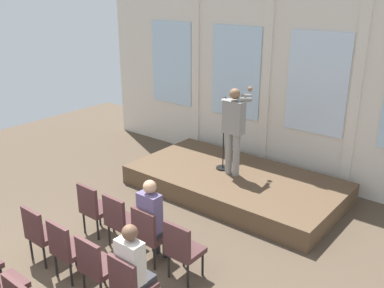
{
  "coord_description": "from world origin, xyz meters",
  "views": [
    {
      "loc": [
        4.37,
        -2.37,
        4.03
      ],
      "look_at": [
        -0.02,
        3.08,
        1.45
      ],
      "focal_mm": 40.47,
      "sensor_mm": 36.0,
      "label": 1
    }
  ],
  "objects_px": {
    "chair_r0_c0": "(94,206)",
    "chair_r1_c0": "(41,231)",
    "audience_r0_c2": "(152,217)",
    "audience_r1_c3": "(134,266)",
    "speaker": "(234,125)",
    "chair_r1_c2": "(96,264)",
    "chair_r0_c1": "(120,218)",
    "chair_r1_c1": "(67,246)",
    "chair_r0_c2": "(149,232)",
    "chair_r1_c3": "(130,284)",
    "mic_stand": "(223,154)",
    "chair_r0_c3": "(182,247)"
  },
  "relations": [
    {
      "from": "mic_stand",
      "to": "chair_r0_c1",
      "type": "height_order",
      "value": "mic_stand"
    },
    {
      "from": "chair_r1_c2",
      "to": "mic_stand",
      "type": "bearing_deg",
      "value": 100.05
    },
    {
      "from": "speaker",
      "to": "chair_r0_c2",
      "type": "distance_m",
      "value": 3.01
    },
    {
      "from": "audience_r0_c2",
      "to": "chair_r0_c3",
      "type": "xyz_separation_m",
      "value": [
        0.65,
        -0.08,
        -0.23
      ]
    },
    {
      "from": "speaker",
      "to": "chair_r0_c2",
      "type": "height_order",
      "value": "speaker"
    },
    {
      "from": "chair_r1_c1",
      "to": "mic_stand",
      "type": "bearing_deg",
      "value": 90.73
    },
    {
      "from": "speaker",
      "to": "chair_r1_c2",
      "type": "xyz_separation_m",
      "value": [
        0.4,
        -3.85,
        -0.9
      ]
    },
    {
      "from": "chair_r0_c3",
      "to": "chair_r1_c0",
      "type": "distance_m",
      "value": 2.19
    },
    {
      "from": "chair_r0_c1",
      "to": "chair_r1_c3",
      "type": "height_order",
      "value": "same"
    },
    {
      "from": "mic_stand",
      "to": "chair_r0_c2",
      "type": "xyz_separation_m",
      "value": [
        0.7,
        -2.93,
        -0.2
      ]
    },
    {
      "from": "speaker",
      "to": "chair_r0_c2",
      "type": "bearing_deg",
      "value": -82.01
    },
    {
      "from": "audience_r0_c2",
      "to": "audience_r1_c3",
      "type": "height_order",
      "value": "audience_r0_c2"
    },
    {
      "from": "chair_r1_c1",
      "to": "chair_r0_c2",
      "type": "bearing_deg",
      "value": 57.36
    },
    {
      "from": "chair_r1_c2",
      "to": "chair_r0_c3",
      "type": "bearing_deg",
      "value": 57.36
    },
    {
      "from": "audience_r0_c2",
      "to": "chair_r1_c1",
      "type": "relative_size",
      "value": 1.46
    },
    {
      "from": "audience_r0_c2",
      "to": "chair_r1_c0",
      "type": "distance_m",
      "value": 1.71
    },
    {
      "from": "chair_r1_c0",
      "to": "chair_r0_c1",
      "type": "bearing_deg",
      "value": 57.36
    },
    {
      "from": "chair_r0_c0",
      "to": "chair_r1_c3",
      "type": "relative_size",
      "value": 1.0
    },
    {
      "from": "chair_r0_c0",
      "to": "chair_r0_c2",
      "type": "bearing_deg",
      "value": 0.0
    },
    {
      "from": "chair_r0_c2",
      "to": "chair_r1_c1",
      "type": "relative_size",
      "value": 1.0
    },
    {
      "from": "chair_r0_c3",
      "to": "chair_r1_c1",
      "type": "xyz_separation_m",
      "value": [
        -1.3,
        -1.01,
        0.0
      ]
    },
    {
      "from": "audience_r1_c3",
      "to": "audience_r0_c2",
      "type": "bearing_deg",
      "value": 122.67
    },
    {
      "from": "chair_r0_c3",
      "to": "chair_r1_c1",
      "type": "relative_size",
      "value": 1.0
    },
    {
      "from": "audience_r0_c2",
      "to": "chair_r1_c0",
      "type": "xyz_separation_m",
      "value": [
        -1.3,
        -1.09,
        -0.23
      ]
    },
    {
      "from": "mic_stand",
      "to": "chair_r0_c1",
      "type": "relative_size",
      "value": 1.65
    },
    {
      "from": "speaker",
      "to": "chair_r1_c2",
      "type": "distance_m",
      "value": 3.98
    },
    {
      "from": "mic_stand",
      "to": "chair_r1_c0",
      "type": "height_order",
      "value": "mic_stand"
    },
    {
      "from": "chair_r0_c1",
      "to": "chair_r0_c2",
      "type": "relative_size",
      "value": 1.0
    },
    {
      "from": "chair_r1_c0",
      "to": "chair_r1_c1",
      "type": "bearing_deg",
      "value": 0.0
    },
    {
      "from": "speaker",
      "to": "chair_r0_c3",
      "type": "bearing_deg",
      "value": -69.76
    },
    {
      "from": "chair_r1_c1",
      "to": "chair_r1_c2",
      "type": "distance_m",
      "value": 0.65
    },
    {
      "from": "chair_r0_c1",
      "to": "chair_r1_c0",
      "type": "bearing_deg",
      "value": -122.64
    },
    {
      "from": "chair_r0_c1",
      "to": "chair_r1_c2",
      "type": "distance_m",
      "value": 1.2
    },
    {
      "from": "chair_r1_c0",
      "to": "chair_r1_c1",
      "type": "relative_size",
      "value": 1.0
    },
    {
      "from": "mic_stand",
      "to": "chair_r0_c1",
      "type": "bearing_deg",
      "value": -89.01
    },
    {
      "from": "chair_r1_c3",
      "to": "audience_r1_c3",
      "type": "distance_m",
      "value": 0.23
    },
    {
      "from": "chair_r0_c0",
      "to": "audience_r1_c3",
      "type": "distance_m",
      "value": 2.17
    },
    {
      "from": "speaker",
      "to": "audience_r0_c2",
      "type": "xyz_separation_m",
      "value": [
        0.4,
        -2.76,
        -0.68
      ]
    },
    {
      "from": "chair_r1_c0",
      "to": "audience_r0_c2",
      "type": "bearing_deg",
      "value": 40.08
    },
    {
      "from": "chair_r1_c0",
      "to": "chair_r1_c1",
      "type": "xyz_separation_m",
      "value": [
        0.65,
        0.0,
        0.0
      ]
    },
    {
      "from": "speaker",
      "to": "chair_r1_c0",
      "type": "xyz_separation_m",
      "value": [
        -0.9,
        -3.85,
        -0.9
      ]
    },
    {
      "from": "chair_r0_c3",
      "to": "chair_r0_c1",
      "type": "bearing_deg",
      "value": 180.0
    },
    {
      "from": "speaker",
      "to": "chair_r1_c0",
      "type": "height_order",
      "value": "speaker"
    },
    {
      "from": "mic_stand",
      "to": "audience_r0_c2",
      "type": "height_order",
      "value": "mic_stand"
    },
    {
      "from": "chair_r0_c0",
      "to": "chair_r0_c1",
      "type": "distance_m",
      "value": 0.65
    },
    {
      "from": "chair_r0_c3",
      "to": "chair_r1_c3",
      "type": "xyz_separation_m",
      "value": [
        0.0,
        -1.01,
        0.0
      ]
    },
    {
      "from": "speaker",
      "to": "mic_stand",
      "type": "distance_m",
      "value": 0.77
    },
    {
      "from": "chair_r0_c0",
      "to": "chair_r1_c0",
      "type": "distance_m",
      "value": 1.01
    },
    {
      "from": "chair_r1_c1",
      "to": "audience_r1_c3",
      "type": "bearing_deg",
      "value": 3.53
    },
    {
      "from": "speaker",
      "to": "mic_stand",
      "type": "bearing_deg",
      "value": 163.11
    }
  ]
}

